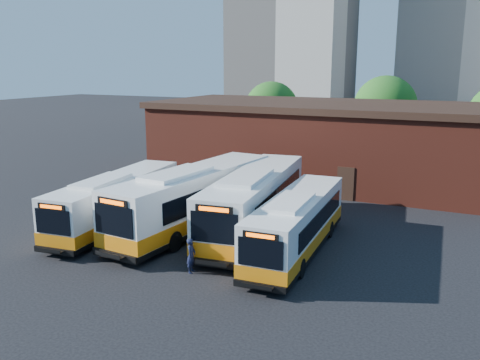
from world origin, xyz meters
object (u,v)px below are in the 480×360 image
at_px(bus_west, 117,203).
at_px(transit_worker, 191,256).
at_px(bus_east, 297,226).
at_px(bus_midwest, 194,201).
at_px(bus_mideast, 255,204).

relative_size(bus_west, transit_worker, 7.20).
distance_m(bus_east, transit_worker, 5.80).
height_order(bus_midwest, transit_worker, bus_midwest).
bearing_deg(bus_east, transit_worker, -130.80).
bearing_deg(bus_mideast, transit_worker, -99.00).
relative_size(bus_west, bus_midwest, 0.85).
relative_size(bus_west, bus_mideast, 0.87).
bearing_deg(bus_mideast, bus_east, -40.17).
xyz_separation_m(bus_midwest, bus_east, (6.67, -1.10, -0.28)).
xyz_separation_m(bus_midwest, bus_mideast, (3.38, 1.04, -0.04)).
height_order(bus_west, bus_mideast, bus_mideast).
relative_size(bus_midwest, transit_worker, 8.43).
distance_m(bus_west, transit_worker, 8.60).
relative_size(bus_mideast, bus_east, 1.18).
height_order(bus_west, transit_worker, bus_west).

